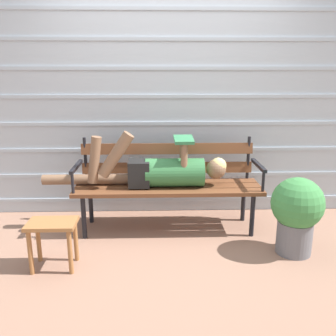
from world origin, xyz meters
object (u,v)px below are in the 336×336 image
at_px(park_bench, 168,179).
at_px(potted_plant, 297,211).
at_px(reclining_person, 159,170).
at_px(footstool, 53,233).

relative_size(park_bench, potted_plant, 2.66).
bearing_deg(reclining_person, footstool, -140.43).
bearing_deg(park_bench, footstool, -140.41).
bearing_deg(potted_plant, park_bench, 151.24).
xyz_separation_m(reclining_person, potted_plant, (1.16, -0.52, -0.23)).
distance_m(park_bench, reclining_person, 0.16).
bearing_deg(potted_plant, footstool, -174.84).
relative_size(footstool, potted_plant, 0.58).
xyz_separation_m(park_bench, reclining_person, (-0.08, -0.07, 0.12)).
relative_size(park_bench, footstool, 4.59).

